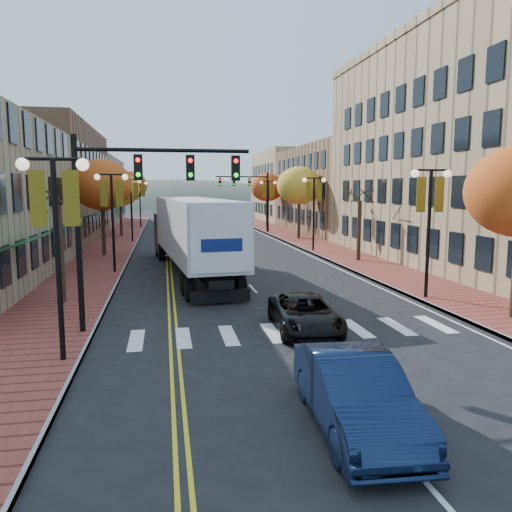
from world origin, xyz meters
name	(u,v)px	position (x,y,z in m)	size (l,w,h in m)	color
ground	(307,349)	(0.00, 0.00, 0.00)	(200.00, 200.00, 0.00)	black
sidewalk_left	(115,244)	(-9.00, 32.50, 0.07)	(4.00, 85.00, 0.15)	brown
sidewalk_right	(303,240)	(9.00, 32.50, 0.07)	(4.00, 85.00, 0.15)	brown
building_left_mid	(30,185)	(-17.00, 36.00, 5.50)	(12.00, 24.00, 11.00)	brown
building_left_far	(75,191)	(-17.00, 61.00, 4.75)	(12.00, 26.00, 9.50)	#9E8966
building_right_near	(504,154)	(18.50, 16.00, 7.50)	(15.00, 28.00, 15.00)	#997F5B
building_right_mid	(358,190)	(18.50, 42.00, 5.00)	(15.00, 24.00, 10.00)	brown
building_right_far	(307,186)	(18.50, 64.00, 5.50)	(15.00, 20.00, 11.00)	#9E8966
tree_left_a	(61,255)	(-9.00, 8.00, 2.25)	(0.28, 0.28, 4.20)	#382619
tree_left_b	(102,185)	(-9.00, 24.00, 5.45)	(4.48, 4.48, 7.21)	#382619
tree_left_c	(120,190)	(-9.00, 40.00, 5.05)	(4.16, 4.16, 6.69)	#382619
tree_left_d	(131,185)	(-9.00, 58.00, 5.60)	(4.61, 4.61, 7.42)	#382619
tree_right_b	(359,230)	(9.00, 18.00, 2.25)	(0.28, 0.28, 4.20)	#382619
tree_right_c	(299,186)	(9.00, 34.00, 5.45)	(4.48, 4.48, 7.21)	#382619
tree_right_d	(267,187)	(9.00, 50.00, 5.29)	(4.35, 4.35, 7.00)	#382619
lamp_left_a	(56,220)	(-7.50, 0.00, 4.29)	(1.96, 0.36, 6.05)	black
lamp_left_b	(112,203)	(-7.50, 16.00, 4.29)	(1.96, 0.36, 6.05)	black
lamp_left_c	(131,198)	(-7.50, 34.00, 4.29)	(1.96, 0.36, 6.05)	black
lamp_left_d	(140,195)	(-7.50, 52.00, 4.29)	(1.96, 0.36, 6.05)	black
lamp_right_a	(430,208)	(7.50, 6.00, 4.29)	(1.96, 0.36, 6.05)	black
lamp_right_b	(314,199)	(7.50, 24.00, 4.29)	(1.96, 0.36, 6.05)	black
lamp_right_c	(268,196)	(7.50, 42.00, 4.29)	(1.96, 0.36, 6.05)	black
traffic_mast_near	(134,196)	(-5.48, 3.00, 4.92)	(6.10, 0.35, 7.00)	black
traffic_mast_far	(251,191)	(5.48, 42.00, 4.92)	(6.10, 0.34, 7.00)	black
semi_truck	(191,230)	(-2.90, 15.18, 2.67)	(4.68, 18.50, 4.58)	black
navy_sedan	(355,393)	(-0.50, -5.37, 0.82)	(1.73, 4.97, 1.64)	#0D1936
black_suv	(305,314)	(0.50, 2.03, 0.66)	(2.18, 4.72, 1.31)	black
car_far_white	(183,221)	(-1.95, 53.81, 0.75)	(1.77, 4.40, 1.50)	white
car_far_silver	(199,218)	(0.73, 61.01, 0.70)	(1.95, 4.80, 1.39)	#B7B7BF
car_far_oncoming	(208,215)	(2.87, 69.54, 0.70)	(1.47, 4.23, 1.39)	#A1A2A9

